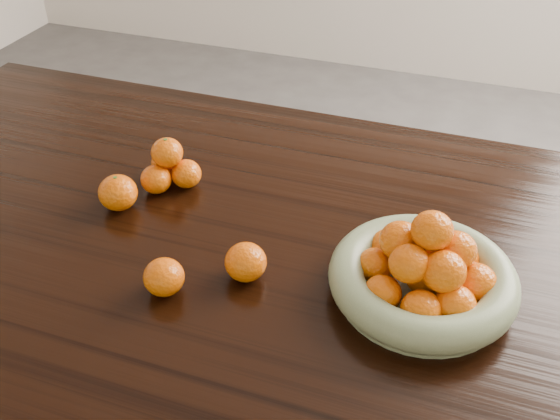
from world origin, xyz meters
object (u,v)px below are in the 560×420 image
(loose_orange_0, at_px, (118,193))
(dining_table, at_px, (275,271))
(orange_pyramid, at_px, (169,167))
(fruit_bowl, at_px, (424,274))

(loose_orange_0, bearing_deg, dining_table, 2.64)
(dining_table, distance_m, orange_pyramid, 0.31)
(fruit_bowl, distance_m, orange_pyramid, 0.57)
(fruit_bowl, height_order, loose_orange_0, fruit_bowl)
(dining_table, distance_m, loose_orange_0, 0.34)
(fruit_bowl, bearing_deg, dining_table, 167.20)
(orange_pyramid, bearing_deg, fruit_bowl, -16.06)
(fruit_bowl, distance_m, loose_orange_0, 0.61)
(orange_pyramid, bearing_deg, dining_table, -19.44)
(fruit_bowl, relative_size, orange_pyramid, 2.48)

